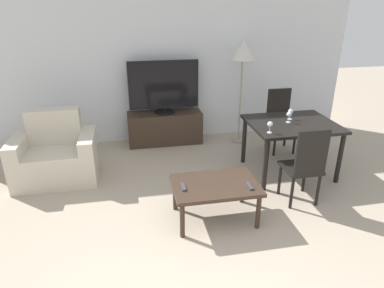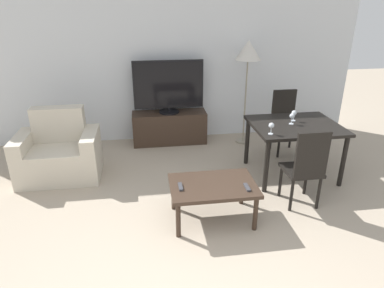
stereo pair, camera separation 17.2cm
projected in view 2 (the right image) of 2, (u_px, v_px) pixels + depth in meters
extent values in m
cube|color=silver|center=(150.00, 59.00, 5.45)|extent=(6.84, 0.06, 2.70)
cube|color=beige|center=(60.00, 162.00, 4.57)|extent=(0.68, 0.70, 0.44)
cube|color=beige|center=(59.00, 124.00, 4.62)|extent=(0.68, 0.20, 0.47)
cube|color=beige|center=(25.00, 158.00, 4.48)|extent=(0.18, 0.70, 0.62)
cube|color=beige|center=(92.00, 154.00, 4.59)|extent=(0.18, 0.70, 0.62)
cube|color=#38281E|center=(170.00, 127.00, 5.67)|extent=(1.20, 0.39, 0.52)
cylinder|color=black|center=(169.00, 112.00, 5.56)|extent=(0.32, 0.32, 0.03)
cylinder|color=black|center=(169.00, 109.00, 5.54)|extent=(0.04, 0.04, 0.05)
cube|color=black|center=(168.00, 85.00, 5.38)|extent=(1.11, 0.04, 0.76)
cube|color=black|center=(168.00, 85.00, 5.36)|extent=(1.07, 0.01, 0.72)
cube|color=#38281E|center=(213.00, 186.00, 3.61)|extent=(0.91, 0.62, 0.04)
cylinder|color=#38281E|center=(178.00, 220.00, 3.41)|extent=(0.05, 0.05, 0.39)
cylinder|color=#38281E|center=(255.00, 213.00, 3.52)|extent=(0.05, 0.05, 0.39)
cylinder|color=#38281E|center=(173.00, 194.00, 3.87)|extent=(0.05, 0.05, 0.39)
cylinder|color=#38281E|center=(242.00, 189.00, 3.98)|extent=(0.05, 0.05, 0.39)
cube|color=black|center=(295.00, 126.00, 4.46)|extent=(1.13, 0.93, 0.04)
cylinder|color=black|center=(266.00, 167.00, 4.17)|extent=(0.06, 0.06, 0.69)
cylinder|color=black|center=(343.00, 162.00, 4.30)|extent=(0.06, 0.06, 0.69)
cylinder|color=black|center=(247.00, 141.00, 4.90)|extent=(0.06, 0.06, 0.69)
cylinder|color=black|center=(313.00, 138.00, 5.04)|extent=(0.06, 0.06, 0.69)
cube|color=black|center=(301.00, 170.00, 3.92)|extent=(0.40, 0.40, 0.04)
cylinder|color=black|center=(280.00, 181.00, 4.13)|extent=(0.04, 0.04, 0.40)
cylinder|color=black|center=(306.00, 179.00, 4.17)|extent=(0.04, 0.04, 0.40)
cylinder|color=black|center=(291.00, 195.00, 3.83)|extent=(0.04, 0.04, 0.40)
cylinder|color=black|center=(319.00, 193.00, 3.88)|extent=(0.04, 0.04, 0.40)
cube|color=black|center=(312.00, 155.00, 3.64)|extent=(0.37, 0.04, 0.52)
cube|color=black|center=(286.00, 127.00, 5.23)|extent=(0.40, 0.40, 0.04)
cylinder|color=black|center=(279.00, 145.00, 5.15)|extent=(0.04, 0.04, 0.40)
cylinder|color=black|center=(299.00, 144.00, 5.19)|extent=(0.04, 0.04, 0.40)
cylinder|color=black|center=(271.00, 137.00, 5.44)|extent=(0.04, 0.04, 0.40)
cylinder|color=black|center=(290.00, 136.00, 5.49)|extent=(0.04, 0.04, 0.40)
cube|color=black|center=(284.00, 106.00, 5.29)|extent=(0.37, 0.04, 0.52)
cylinder|color=gray|center=(243.00, 141.00, 5.78)|extent=(0.24, 0.24, 0.02)
cylinder|color=gray|center=(245.00, 102.00, 5.51)|extent=(0.02, 0.02, 1.34)
cone|color=beige|center=(248.00, 50.00, 5.18)|extent=(0.39, 0.39, 0.29)
cube|color=#38383D|center=(180.00, 187.00, 3.53)|extent=(0.04, 0.15, 0.02)
cube|color=#38383D|center=(247.00, 187.00, 3.52)|extent=(0.04, 0.15, 0.02)
cylinder|color=silver|center=(293.00, 121.00, 4.57)|extent=(0.06, 0.06, 0.01)
cylinder|color=silver|center=(293.00, 118.00, 4.55)|extent=(0.01, 0.01, 0.07)
sphere|color=silver|center=(294.00, 113.00, 4.52)|extent=(0.07, 0.07, 0.07)
cylinder|color=silver|center=(291.00, 124.00, 4.45)|extent=(0.06, 0.06, 0.01)
cylinder|color=silver|center=(292.00, 121.00, 4.44)|extent=(0.01, 0.01, 0.07)
sphere|color=silver|center=(292.00, 116.00, 4.41)|extent=(0.07, 0.07, 0.07)
cylinder|color=silver|center=(271.00, 134.00, 4.12)|extent=(0.06, 0.06, 0.01)
cylinder|color=silver|center=(271.00, 131.00, 4.11)|extent=(0.01, 0.01, 0.07)
sphere|color=silver|center=(271.00, 125.00, 4.08)|extent=(0.07, 0.07, 0.07)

